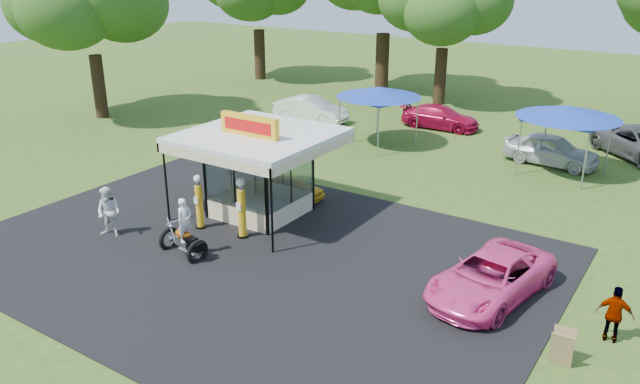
% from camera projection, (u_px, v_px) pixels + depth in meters
% --- Properties ---
extents(ground, '(120.00, 120.00, 0.00)m').
position_uv_depth(ground, '(213.00, 277.00, 20.18)').
color(ground, '#35541A').
rests_on(ground, ground).
extents(asphalt_apron, '(20.00, 14.00, 0.04)m').
position_uv_depth(asphalt_apron, '(253.00, 254.00, 21.73)').
color(asphalt_apron, black).
rests_on(asphalt_apron, ground).
extents(gas_station_kiosk, '(5.40, 5.40, 4.18)m').
position_uv_depth(gas_station_kiosk, '(260.00, 172.00, 24.46)').
color(gas_station_kiosk, white).
rests_on(gas_station_kiosk, ground).
extents(gas_pump_left, '(0.40, 0.40, 2.15)m').
position_uv_depth(gas_pump_left, '(199.00, 203.00, 23.43)').
color(gas_pump_left, black).
rests_on(gas_pump_left, ground).
extents(gas_pump_right, '(0.43, 0.43, 2.33)m').
position_uv_depth(gas_pump_right, '(242.00, 210.00, 22.62)').
color(gas_pump_right, black).
rests_on(gas_pump_right, ground).
extents(motorcycle, '(1.94, 1.11, 2.23)m').
position_uv_depth(motorcycle, '(185.00, 233.00, 21.31)').
color(motorcycle, black).
rests_on(motorcycle, ground).
extents(spare_tires, '(0.92, 0.58, 0.78)m').
position_uv_depth(spare_tires, '(211.00, 205.00, 24.98)').
color(spare_tires, black).
rests_on(spare_tires, ground).
extents(a_frame_sign, '(0.57, 0.52, 0.99)m').
position_uv_depth(a_frame_sign, '(562.00, 348.00, 15.72)').
color(a_frame_sign, '#593819').
rests_on(a_frame_sign, ground).
extents(kiosk_car, '(2.82, 1.13, 0.96)m').
position_uv_depth(kiosk_car, '(293.00, 187.00, 26.65)').
color(kiosk_car, gold).
rests_on(kiosk_car, ground).
extents(pink_sedan, '(3.11, 5.22, 1.36)m').
position_uv_depth(pink_sedan, '(491.00, 277.00, 18.81)').
color(pink_sedan, '#FF459B').
rests_on(pink_sedan, ground).
extents(spectator_west, '(1.09, 0.94, 1.91)m').
position_uv_depth(spectator_west, '(109.00, 212.00, 22.79)').
color(spectator_west, white).
rests_on(spectator_west, ground).
extents(spectator_east_b, '(0.99, 0.48, 1.64)m').
position_uv_depth(spectator_east_b, '(615.00, 315.00, 16.58)').
color(spectator_east_b, gray).
rests_on(spectator_east_b, ground).
extents(bg_car_a, '(4.78, 1.90, 1.55)m').
position_uv_depth(bg_car_a, '(311.00, 110.00, 38.65)').
color(bg_car_a, white).
rests_on(bg_car_a, ground).
extents(bg_car_b, '(4.73, 2.08, 1.35)m').
position_uv_depth(bg_car_b, '(440.00, 117.00, 37.26)').
color(bg_car_b, '#B60E38').
rests_on(bg_car_b, ground).
extents(bg_car_c, '(4.69, 2.27, 1.54)m').
position_uv_depth(bg_car_c, '(551.00, 150.00, 30.73)').
color(bg_car_c, silver).
rests_on(bg_car_c, ground).
extents(tent_west, '(4.56, 4.56, 3.19)m').
position_uv_depth(tent_west, '(379.00, 92.00, 33.27)').
color(tent_west, gray).
rests_on(tent_west, ground).
extents(tent_east, '(4.71, 4.71, 3.30)m').
position_uv_depth(tent_east, '(569.00, 112.00, 28.65)').
color(tent_east, gray).
rests_on(tent_east, ground).
extents(oak_far_c, '(9.12, 9.12, 10.74)m').
position_uv_depth(oak_far_c, '(445.00, 2.00, 41.22)').
color(oak_far_c, black).
rests_on(oak_far_c, ground).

